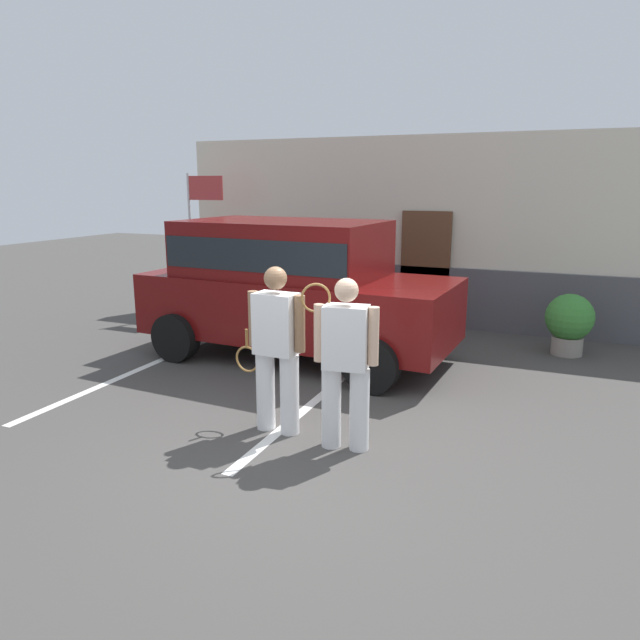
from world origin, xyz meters
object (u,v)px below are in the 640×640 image
at_px(tennis_player_woman, 345,362).
at_px(potted_plant_by_porch, 569,321).
at_px(flag_pole, 198,218).
at_px(parked_suv, 291,282).
at_px(tennis_player_man, 276,348).

relative_size(tennis_player_woman, potted_plant_by_porch, 1.81).
xyz_separation_m(potted_plant_by_porch, flag_pole, (-6.77, 0.15, 1.41)).
relative_size(parked_suv, tennis_player_woman, 2.74).
bearing_deg(tennis_player_woman, parked_suv, -63.54).
relative_size(tennis_player_man, flag_pole, 0.64).
xyz_separation_m(tennis_player_woman, flag_pole, (-4.76, 4.57, 1.04)).
height_order(parked_suv, flag_pole, flag_pole).
bearing_deg(potted_plant_by_porch, tennis_player_man, -123.24).
distance_m(tennis_player_woman, potted_plant_by_porch, 4.86).
distance_m(parked_suv, flag_pole, 3.56).
relative_size(potted_plant_by_porch, flag_pole, 0.34).
bearing_deg(tennis_player_man, flag_pole, -45.43).
relative_size(tennis_player_woman, flag_pole, 0.62).
height_order(parked_suv, tennis_player_woman, parked_suv).
bearing_deg(tennis_player_man, parked_suv, -64.72).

